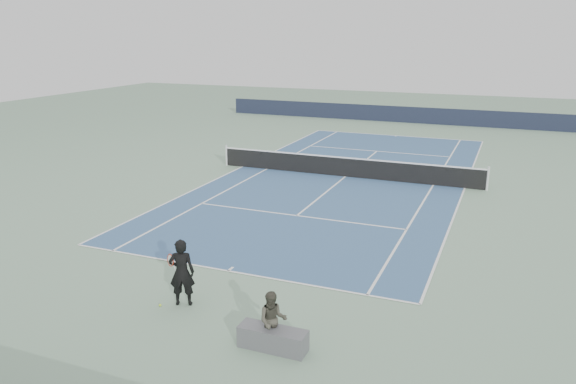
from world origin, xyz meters
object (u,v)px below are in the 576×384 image
at_px(spectator_bench, 273,329).
at_px(tennis_player, 182,272).
at_px(tennis_net, 346,167).
at_px(tennis_ball, 160,305).

bearing_deg(spectator_bench, tennis_player, 160.28).
distance_m(tennis_player, spectator_bench, 3.15).
xyz_separation_m(tennis_net, tennis_ball, (-0.58, -14.44, -0.47)).
bearing_deg(tennis_player, tennis_net, 89.60).
bearing_deg(tennis_ball, tennis_player, 34.45).
bearing_deg(tennis_net, spectator_bench, -79.37).
bearing_deg(tennis_net, tennis_ball, -92.29).
distance_m(tennis_net, spectator_bench, 15.43).
height_order(tennis_net, spectator_bench, spectator_bench).
distance_m(tennis_player, tennis_ball, 1.02).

